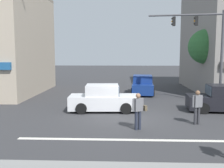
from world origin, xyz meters
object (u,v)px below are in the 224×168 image
sedan_crossing_leftbound (223,100)px  traffic_light_mast (207,42)px  street_tree (206,47)px  sedan_crossing_rightbound (104,99)px  sedan_approaching_near (142,85)px  pedestrian_far_side (138,109)px  utility_pole_near_left (20,43)px  pedestrian_mid_crossing (197,105)px

sedan_crossing_leftbound → traffic_light_mast: bearing=102.6°
street_tree → sedan_crossing_rightbound: (-7.81, -6.20, -3.23)m
sedan_approaching_near → pedestrian_far_side: (-0.96, -10.65, 0.24)m
sedan_crossing_rightbound → pedestrian_far_side: 4.25m
pedestrian_far_side → street_tree: bearing=59.3°
pedestrian_far_side → traffic_light_mast: bearing=51.7°
utility_pole_near_left → pedestrian_far_side: utility_pole_near_left is taller
sedan_crossing_leftbound → pedestrian_mid_crossing: 3.83m
utility_pole_near_left → traffic_light_mast: (12.81, -0.75, 0.01)m
traffic_light_mast → sedan_crossing_leftbound: bearing=-77.4°
sedan_crossing_rightbound → traffic_light_mast: bearing=18.7°
utility_pole_near_left → traffic_light_mast: utility_pole_near_left is taller
utility_pole_near_left → pedestrian_mid_crossing: bearing=-28.1°
pedestrian_mid_crossing → pedestrian_far_side: (-2.89, -0.98, 0.00)m
traffic_light_mast → sedan_approaching_near: 6.91m
utility_pole_near_left → sedan_approaching_near: size_ratio=1.91×
utility_pole_near_left → sedan_crossing_rightbound: (6.16, -3.00, -3.45)m
pedestrian_far_side → sedan_crossing_leftbound: bearing=37.2°
street_tree → pedestrian_mid_crossing: street_tree is taller
sedan_crossing_leftbound → utility_pole_near_left: bearing=168.0°
utility_pole_near_left → pedestrian_far_side: bearing=-40.4°
sedan_crossing_rightbound → utility_pole_near_left: bearing=154.0°
sedan_crossing_rightbound → sedan_crossing_leftbound: size_ratio=0.99×
street_tree → pedestrian_far_side: street_tree is taller
street_tree → pedestrian_far_side: bearing=-120.7°
sedan_crossing_rightbound → sedan_crossing_leftbound: bearing=1.4°
utility_pole_near_left → traffic_light_mast: bearing=-3.4°
sedan_crossing_leftbound → pedestrian_far_side: size_ratio=2.53×
traffic_light_mast → sedan_approaching_near: (-3.83, 4.59, -3.46)m
sedan_crossing_rightbound → pedestrian_far_side: (1.86, -3.81, 0.24)m
traffic_light_mast → pedestrian_far_side: 8.37m
sedan_crossing_leftbound → pedestrian_far_side: 6.60m
sedan_crossing_leftbound → pedestrian_mid_crossing: pedestrian_mid_crossing is taller
utility_pole_near_left → pedestrian_mid_crossing: (10.90, -5.83, -3.22)m
sedan_crossing_leftbound → pedestrian_mid_crossing: size_ratio=2.53×
street_tree → utility_pole_near_left: (-13.97, -3.20, 0.22)m
street_tree → traffic_light_mast: size_ratio=0.87×
sedan_crossing_rightbound → sedan_approaching_near: size_ratio=0.99×
street_tree → sedan_crossing_rightbound: street_tree is taller
sedan_crossing_leftbound → sedan_crossing_rightbound: bearing=-178.6°
pedestrian_far_side → utility_pole_near_left: bearing=139.6°
sedan_approaching_near → street_tree: bearing=-7.3°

